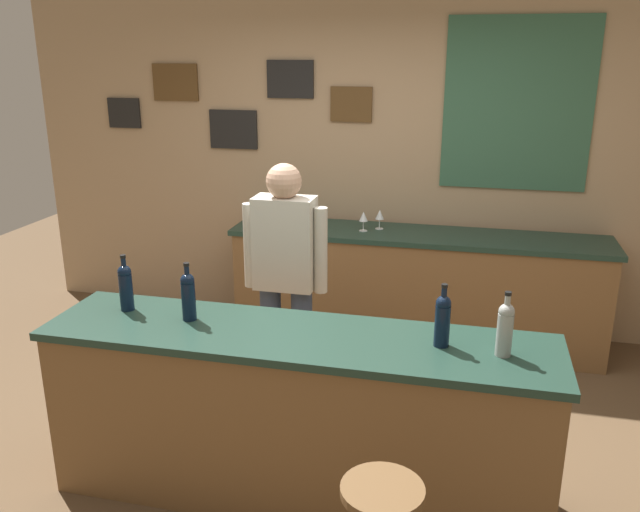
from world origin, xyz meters
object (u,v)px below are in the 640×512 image
(wine_bottle_b, at_px, (188,295))
(wine_glass_b, at_px, (380,215))
(wine_bottle_d, at_px, (505,327))
(wine_bottle_c, at_px, (443,319))
(wine_bottle_a, at_px, (126,286))
(wine_glass_a, at_px, (363,217))
(bartender, at_px, (285,275))

(wine_bottle_b, distance_m, wine_glass_b, 2.17)
(wine_bottle_d, bearing_deg, wine_glass_b, 112.69)
(wine_bottle_c, relative_size, wine_bottle_d, 1.00)
(wine_bottle_a, distance_m, wine_glass_b, 2.27)
(wine_glass_a, bearing_deg, bartender, -101.89)
(wine_bottle_b, bearing_deg, wine_glass_b, 71.95)
(bartender, height_order, wine_bottle_a, bartender)
(wine_bottle_a, bearing_deg, wine_glass_b, 62.54)
(wine_bottle_a, bearing_deg, bartender, 45.41)
(bartender, distance_m, wine_bottle_b, 0.79)
(wine_bottle_c, height_order, wine_glass_a, wine_bottle_c)
(wine_bottle_a, xyz_separation_m, wine_bottle_b, (0.38, -0.04, 0.00))
(wine_bottle_a, relative_size, wine_bottle_d, 1.00)
(wine_bottle_c, relative_size, wine_glass_a, 1.97)
(wine_glass_a, bearing_deg, wine_bottle_a, -115.90)
(wine_bottle_c, bearing_deg, wine_bottle_b, 179.46)
(bartender, xyz_separation_m, wine_glass_b, (0.37, 1.33, 0.07))
(wine_bottle_a, distance_m, wine_glass_a, 2.14)
(wine_bottle_b, bearing_deg, wine_bottle_d, -1.70)
(wine_glass_a, distance_m, wine_glass_b, 0.14)
(wine_bottle_b, height_order, wine_glass_b, wine_bottle_b)
(wine_bottle_c, xyz_separation_m, wine_glass_b, (-0.60, 2.07, -0.05))
(wine_glass_a, bearing_deg, wine_bottle_b, -105.84)
(wine_bottle_d, xyz_separation_m, wine_glass_b, (-0.88, 2.11, -0.05))
(wine_bottle_c, distance_m, wine_bottle_d, 0.28)
(bartender, xyz_separation_m, wine_bottle_a, (-0.67, -0.68, 0.12))
(wine_bottle_b, distance_m, wine_glass_a, 2.05)
(bartender, xyz_separation_m, wine_bottle_c, (0.98, -0.74, 0.12))
(wine_bottle_d, height_order, wine_glass_a, wine_bottle_d)
(bartender, xyz_separation_m, wine_glass_a, (0.26, 1.24, 0.07))
(wine_bottle_a, height_order, wine_bottle_c, same)
(wine_bottle_a, distance_m, wine_bottle_c, 1.65)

